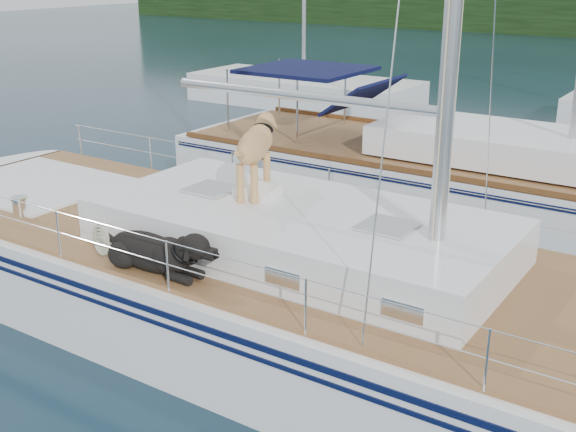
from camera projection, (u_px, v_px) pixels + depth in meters
The scene contains 4 objects.
ground at pixel (250, 323), 9.92m from camera, with size 120.00×120.00×0.00m, color black.
main_sailboat at pixel (254, 279), 9.64m from camera, with size 12.00×3.80×14.01m.
neighbor_sailboat at pixel (446, 177), 14.39m from camera, with size 11.00×3.50×13.30m.
bg_boat_west at pixel (304, 92), 24.94m from camera, with size 8.00×3.00×11.65m.
Camera 1 is at (5.34, -7.09, 4.69)m, focal length 45.00 mm.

